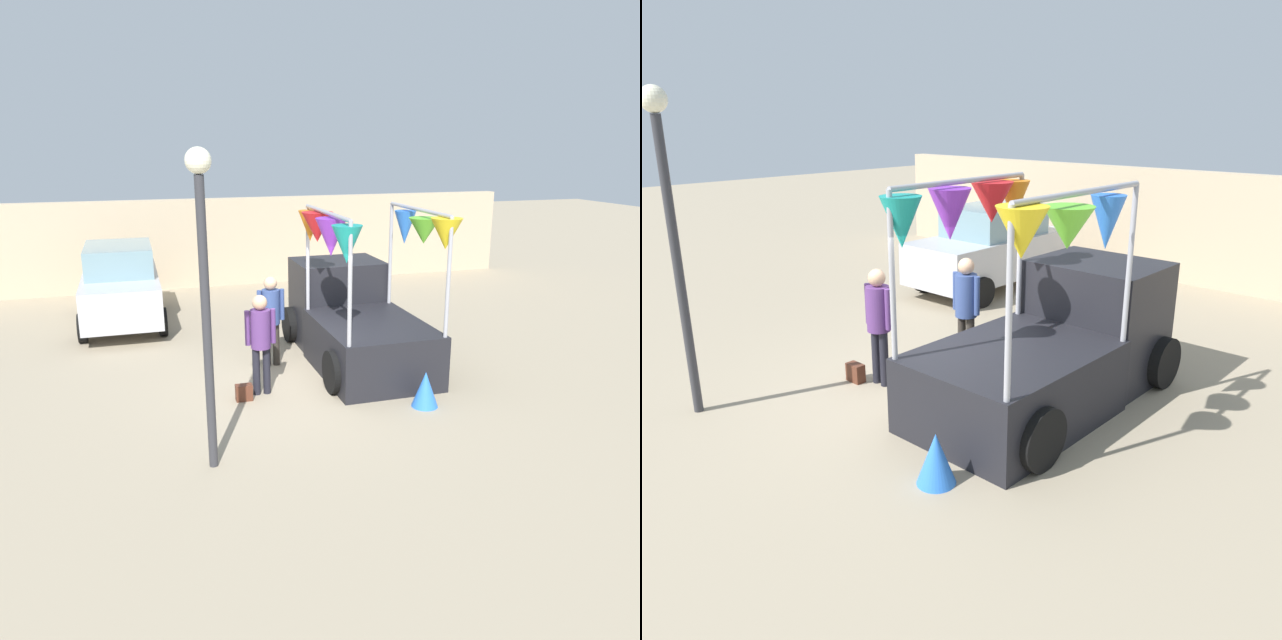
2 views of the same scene
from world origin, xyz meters
TOP-DOWN VIEW (x-y plane):
  - ground_plane at (0.00, 0.00)m, footprint 60.00×60.00m
  - vendor_truck at (1.41, 1.10)m, footprint 2.50×4.15m
  - parked_car at (-3.02, 4.97)m, footprint 1.88×4.00m
  - person_customer at (-0.74, -0.27)m, footprint 0.53×0.34m
  - person_vendor at (-0.26, 1.08)m, footprint 0.53×0.34m
  - handbag at (-1.09, -0.47)m, footprint 0.28×0.16m
  - street_lamp at (-1.88, -2.53)m, footprint 0.32×0.32m
  - brick_boundary_wall at (0.00, 8.47)m, footprint 18.00×0.36m
  - folded_kite_bundle_azure at (1.72, -1.58)m, footprint 0.50×0.50m

SIDE VIEW (x-z plane):
  - ground_plane at x=0.00m, z-range 0.00..0.00m
  - handbag at x=-1.09m, z-range 0.00..0.28m
  - folded_kite_bundle_azure at x=1.72m, z-range 0.00..0.60m
  - vendor_truck at x=1.41m, z-range -0.61..2.46m
  - parked_car at x=-3.02m, z-range 0.00..1.88m
  - person_customer at x=-0.74m, z-range 0.19..1.95m
  - person_vendor at x=-0.26m, z-range 0.19..1.96m
  - brick_boundary_wall at x=0.00m, z-range 0.00..2.60m
  - street_lamp at x=-1.88m, z-range 0.61..4.78m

